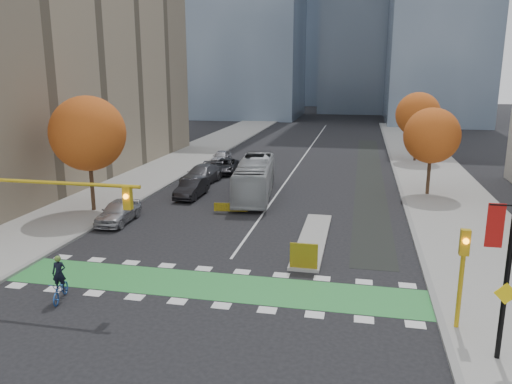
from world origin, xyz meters
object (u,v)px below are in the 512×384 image
at_px(tree_west, 88,134).
at_px(parked_car_a, 118,211).
at_px(traffic_signal_east, 463,264).
at_px(parked_car_d, 225,166).
at_px(tree_east_near, 432,136).
at_px(tree_east_far, 418,114).
at_px(cyclist, 60,285).
at_px(traffic_signal_west, 26,205).
at_px(hazard_board, 304,256).
at_px(parked_car_e, 221,157).
at_px(banner_lamppost, 512,235).
at_px(parked_car_c, 202,175).
at_px(parked_car_b, 192,188).
at_px(bus, 255,178).

relative_size(tree_west, parked_car_a, 1.84).
distance_m(traffic_signal_east, parked_car_d, 32.82).
relative_size(tree_east_near, parked_car_d, 1.43).
relative_size(tree_east_far, cyclist, 3.69).
height_order(traffic_signal_west, parked_car_a, traffic_signal_west).
height_order(tree_east_far, parked_car_d, tree_east_far).
xyz_separation_m(hazard_board, parked_car_e, (-12.30, 28.29, -0.09)).
bearing_deg(tree_west, banner_lamppost, -31.68).
distance_m(traffic_signal_east, parked_car_a, 22.20).
relative_size(parked_car_a, parked_car_c, 0.80).
bearing_deg(cyclist, hazard_board, 14.34).
bearing_deg(parked_car_c, traffic_signal_west, -84.58).
relative_size(traffic_signal_west, traffic_signal_east, 2.08).
height_order(parked_car_b, parked_car_d, parked_car_b).
height_order(tree_east_far, parked_car_c, tree_east_far).
bearing_deg(banner_lamppost, tree_west, 148.32).
bearing_deg(tree_east_far, tree_east_near, -91.79).
height_order(traffic_signal_west, traffic_signal_east, traffic_signal_west).
bearing_deg(traffic_signal_east, bus, 122.21).
distance_m(tree_east_far, traffic_signal_west, 43.61).
bearing_deg(tree_east_far, parked_car_d, -151.05).
distance_m(traffic_signal_west, parked_car_a, 10.99).
height_order(tree_east_far, traffic_signal_east, tree_east_far).
bearing_deg(hazard_board, parked_car_b, 128.31).
height_order(tree_east_near, parked_car_d, tree_east_near).
bearing_deg(cyclist, bus, 63.16).
distance_m(parked_car_a, parked_car_c, 12.68).
bearing_deg(traffic_signal_west, parked_car_d, 87.08).
height_order(traffic_signal_east, banner_lamppost, banner_lamppost).
bearing_deg(tree_west, parked_car_b, 44.95).
xyz_separation_m(parked_car_a, parked_car_b, (2.50, 7.56, -0.01)).
bearing_deg(tree_east_far, parked_car_c, -141.93).
relative_size(banner_lamppost, parked_car_c, 1.48).
relative_size(tree_west, parked_car_e, 1.97).
relative_size(traffic_signal_east, parked_car_e, 0.98).
distance_m(tree_west, parked_car_e, 21.39).
bearing_deg(tree_west, bus, 33.08).
bearing_deg(parked_car_d, parked_car_b, -95.54).
relative_size(banner_lamppost, bus, 0.77).
xyz_separation_m(parked_car_b, parked_car_e, (-1.80, 15.00, -0.04)).
bearing_deg(banner_lamppost, parked_car_b, 132.00).
xyz_separation_m(banner_lamppost, parked_car_d, (-18.00, 29.99, -3.92)).
bearing_deg(parked_car_b, parked_car_e, 97.77).
relative_size(tree_east_near, traffic_signal_west, 0.83).
height_order(tree_east_near, parked_car_a, tree_east_near).
height_order(tree_east_near, tree_east_far, tree_east_far).
xyz_separation_m(traffic_signal_east, parked_car_c, (-17.80, 23.00, -1.92)).
bearing_deg(tree_east_near, tree_west, -157.38).
xyz_separation_m(bus, parked_car_d, (-4.87, 8.74, -0.82)).
bearing_deg(tree_west, parked_car_c, 65.87).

